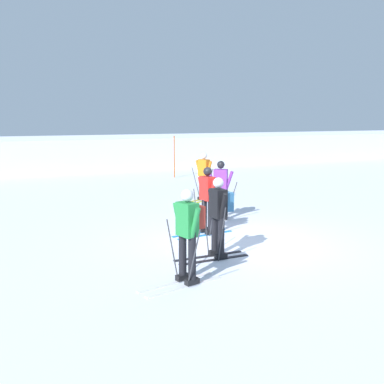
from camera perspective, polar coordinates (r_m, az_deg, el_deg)
The scene contains 8 objects.
ground_plane at distance 10.87m, azimuth 6.51°, elevation -6.34°, with size 120.00×120.00×0.00m, color silver.
far_snow_ridge at distance 28.72m, azimuth -13.85°, elevation 4.98°, with size 80.00×6.66×1.74m, color silver.
skier_black at distance 9.48m, azimuth 3.42°, elevation -2.69°, with size 1.60×1.00×1.71m.
skier_orange at distance 16.08m, azimuth 1.50°, elevation 2.16°, with size 1.62×0.97×1.71m.
skier_red at distance 11.43m, azimuth 1.92°, elevation -0.80°, with size 1.63×1.00×1.71m.
skier_green at distance 8.00m, azimuth -0.48°, elevation -4.94°, with size 1.64×0.98×1.71m.
skier_purple at distance 13.07m, azimuth 3.64°, elevation 0.65°, with size 1.29×1.48×1.71m.
trail_marker_pole at distance 22.30m, azimuth -2.25°, elevation 4.45°, with size 0.05×0.05×2.05m, color #C65614.
Camera 1 is at (-5.48, -8.92, 2.93)m, focal length 42.35 mm.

